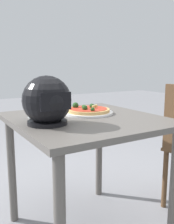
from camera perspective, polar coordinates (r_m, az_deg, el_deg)
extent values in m
cube|color=#5B5651|center=(1.45, -0.30, -1.76)|extent=(0.80, 0.85, 0.03)
cylinder|color=#5B5651|center=(2.02, 2.71, -9.05)|extent=(0.05, 0.05, 0.70)
cylinder|color=#5B5651|center=(1.76, -16.55, -12.50)|extent=(0.05, 0.05, 0.70)
cylinder|color=#5B5651|center=(1.52, 18.96, -16.37)|extent=(0.05, 0.05, 0.70)
cylinder|color=white|center=(1.55, 0.28, -0.14)|extent=(0.30, 0.30, 0.01)
cylinder|color=tan|center=(1.55, 0.28, 0.41)|extent=(0.26, 0.26, 0.02)
cylinder|color=red|center=(1.55, 0.28, 0.79)|extent=(0.23, 0.23, 0.00)
sphere|color=#234C1E|center=(1.50, -0.48, 0.91)|extent=(0.03, 0.03, 0.03)
sphere|color=#234C1E|center=(1.58, 1.08, 1.36)|extent=(0.03, 0.03, 0.03)
sphere|color=#234C1E|center=(1.56, -0.74, 1.18)|extent=(0.03, 0.03, 0.03)
sphere|color=#234C1E|center=(1.59, -2.60, 1.48)|extent=(0.04, 0.04, 0.04)
sphere|color=#234C1E|center=(1.46, 1.18, 0.58)|extent=(0.02, 0.02, 0.02)
cylinder|color=#E0D172|center=(1.54, -0.36, 1.10)|extent=(0.02, 0.02, 0.02)
cylinder|color=#E0D172|center=(1.54, 1.44, 1.15)|extent=(0.02, 0.02, 0.02)
cylinder|color=#E0D172|center=(1.59, 2.04, 1.36)|extent=(0.02, 0.02, 0.01)
sphere|color=black|center=(1.26, -9.01, 2.63)|extent=(0.24, 0.24, 0.24)
cylinder|color=black|center=(1.28, -8.87, -2.31)|extent=(0.20, 0.20, 0.02)
cube|color=black|center=(1.16, -7.02, 2.35)|extent=(0.15, 0.02, 0.08)
cylinder|color=silver|center=(1.46, -11.84, 0.91)|extent=(0.07, 0.07, 0.11)
cylinder|color=brown|center=(1.97, 17.10, -14.22)|extent=(0.04, 0.04, 0.43)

